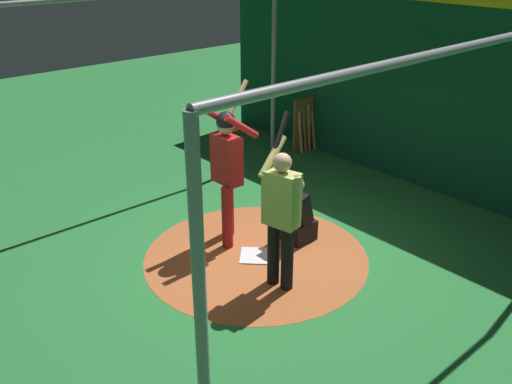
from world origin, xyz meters
name	(u,v)px	position (x,y,z in m)	size (l,w,h in m)	color
ground_plane	(256,256)	(0.00, 0.00, 0.00)	(25.28, 25.28, 0.00)	#287A38
dirt_circle	(256,256)	(0.00, 0.00, 0.00)	(2.99, 2.99, 0.01)	#B76033
home_plate	(256,256)	(0.00, 0.00, 0.01)	(0.42, 0.42, 0.01)	white
batter	(227,164)	(-0.02, -0.60, 1.15)	(0.68, 0.49, 2.20)	maroon
catcher	(296,216)	(-0.71, 0.04, 0.38)	(0.58, 0.40, 0.97)	black
visitor	(281,211)	(0.22, 0.69, 1.01)	(0.56, 0.55, 2.09)	black
back_wall	(429,90)	(-3.74, 0.00, 1.64)	(0.23, 9.28, 3.24)	#0F472D
cage_frame	(256,95)	(0.00, 0.00, 2.20)	(5.60, 5.37, 3.18)	gray
bat_rack	(307,126)	(-3.49, -2.43, 0.49)	(0.70, 0.20, 1.05)	olive
baseball_0	(291,241)	(-0.59, 0.08, 0.04)	(0.07, 0.07, 0.07)	white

